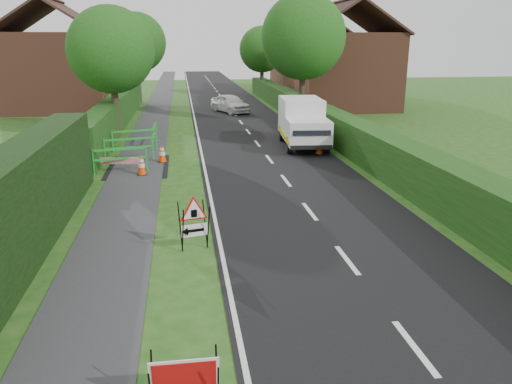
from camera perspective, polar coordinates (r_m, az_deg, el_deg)
ground at (r=10.47m, az=-1.16°, el=-10.94°), size 120.00×120.00×0.00m
road_surface at (r=44.62m, az=-3.74°, el=10.47°), size 6.00×90.00×0.02m
footpath at (r=44.51m, az=-10.93°, el=10.19°), size 2.00×90.00×0.02m
hedge_west_far at (r=31.81m, az=-15.40°, el=7.36°), size 1.00×24.00×1.80m
hedge_east at (r=26.78m, az=8.37°, el=6.11°), size 1.20×50.00×1.50m
house_west at (r=40.23m, az=-21.68°, el=12.81°), size 7.50×7.40×7.88m
house_east_a at (r=39.18m, az=9.93°, el=13.64°), size 7.50×7.40×7.88m
house_east_b at (r=52.90m, az=6.17°, el=14.53°), size 7.50×7.40×7.88m
tree_nw at (r=27.42m, az=-16.24°, el=15.32°), size 4.40×4.40×6.70m
tree_ne at (r=32.10m, az=5.43°, el=17.24°), size 5.20×5.20×7.79m
tree_fw at (r=43.34m, az=-13.54°, el=16.27°), size 4.80×4.80×7.24m
tree_fe at (r=47.81m, az=0.69°, el=15.99°), size 4.20×4.20×6.33m
red_rect_sign at (r=7.31m, az=-8.16°, el=-20.55°), size 0.95×0.57×0.80m
triangle_sign at (r=12.04m, az=-7.27°, el=-3.12°), size 0.94×0.94×1.15m
works_van at (r=24.42m, az=5.35°, el=8.01°), size 2.33×5.05×2.24m
traffic_cone_0 at (r=22.74m, az=7.28°, el=5.27°), size 0.38×0.38×0.79m
traffic_cone_1 at (r=23.52m, az=7.71°, el=5.64°), size 0.38×0.38×0.79m
traffic_cone_2 at (r=26.70m, az=6.15°, el=7.02°), size 0.38×0.38×0.79m
traffic_cone_3 at (r=19.45m, az=-12.95°, el=3.02°), size 0.38×0.38×0.79m
traffic_cone_4 at (r=21.35m, az=-10.68°, el=4.37°), size 0.38×0.38×0.79m
ped_barrier_0 at (r=19.98m, az=-15.26°, el=3.92°), size 2.09×0.74×1.00m
ped_barrier_1 at (r=22.03m, az=-14.34°, el=5.15°), size 2.09×0.73×1.00m
ped_barrier_2 at (r=24.01m, az=-13.71°, el=6.12°), size 2.09×0.81×1.00m
ped_barrier_3 at (r=25.16m, az=-11.53°, el=6.73°), size 0.41×2.07×1.00m
redwhite_plank at (r=20.22m, az=-15.22°, el=2.23°), size 1.49×0.21×0.25m
hatchback_car at (r=36.39m, az=-2.96°, el=10.09°), size 2.94×4.12×1.30m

